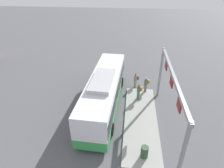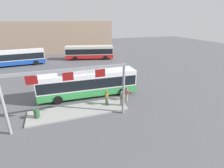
% 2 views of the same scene
% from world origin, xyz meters
% --- Properties ---
extents(ground_plane, '(120.00, 120.00, 0.00)m').
position_xyz_m(ground_plane, '(0.00, 0.00, 0.00)').
color(ground_plane, '#56565B').
extents(platform_curb, '(10.00, 2.80, 0.16)m').
position_xyz_m(platform_curb, '(-1.75, -3.41, 0.08)').
color(platform_curb, '#9E9E99').
rests_on(platform_curb, ground).
extents(bus_main, '(11.79, 3.04, 3.46)m').
position_xyz_m(bus_main, '(-0.01, 0.00, 1.81)').
color(bus_main, green).
rests_on(bus_main, ground).
extents(person_boarding, '(0.40, 0.57, 1.67)m').
position_xyz_m(person_boarding, '(2.81, -3.99, 1.05)').
color(person_boarding, slate).
rests_on(person_boarding, platform_curb).
extents(person_waiting_near, '(0.39, 0.56, 1.67)m').
position_xyz_m(person_waiting_near, '(3.88, -2.92, 0.89)').
color(person_waiting_near, gray).
rests_on(person_waiting_near, ground).
extents(person_waiting_mid, '(0.37, 0.55, 1.67)m').
position_xyz_m(person_waiting_mid, '(1.35, -3.22, 1.05)').
color(person_waiting_mid, '#476B4C').
rests_on(person_waiting_mid, platform_curb).
extents(platform_sign_gantry, '(10.54, 0.24, 5.20)m').
position_xyz_m(platform_sign_gantry, '(-2.64, -5.23, 3.82)').
color(platform_sign_gantry, gray).
rests_on(platform_sign_gantry, ground).
extents(trash_bin, '(0.52, 0.52, 0.90)m').
position_xyz_m(trash_bin, '(-5.73, -3.53, 0.61)').
color(trash_bin, '#2D5133').
rests_on(trash_bin, platform_curb).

